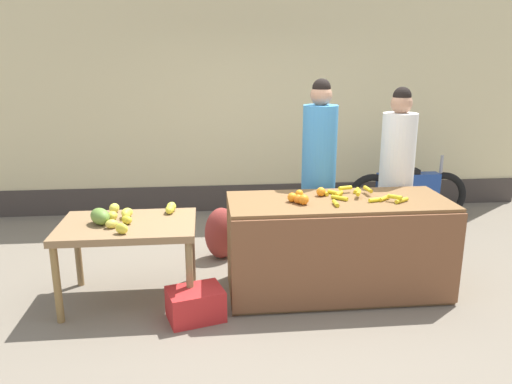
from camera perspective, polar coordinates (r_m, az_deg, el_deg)
ground_plane at (r=4.64m, az=3.37°, el=-11.41°), size 24.00×24.00×0.00m
market_wall_back at (r=6.84m, az=-0.07°, el=11.90°), size 7.68×0.23×3.43m
fruit_stall_counter at (r=4.55m, az=9.34°, el=-6.19°), size 1.95×0.81×0.87m
side_table_wooden at (r=4.39m, az=-14.54°, el=-4.49°), size 1.15×0.78×0.72m
banana_bunch_pile at (r=4.50m, az=11.71°, el=-0.35°), size 0.71×0.52×0.07m
orange_pile at (r=4.33m, az=5.49°, el=-0.52°), size 0.37×0.33×0.09m
mango_papaya_pile at (r=4.41m, az=-15.43°, el=-2.60°), size 0.75×0.70×0.14m
vendor_woman_blue_shirt at (r=4.99m, az=7.22°, el=2.08°), size 0.34×0.34×1.89m
vendor_woman_white_shirt at (r=5.19m, az=15.83°, el=1.65°), size 0.34×0.34×1.81m
parked_motorcycle at (r=6.70m, az=17.03°, el=0.02°), size 1.60×0.18×0.88m
produce_crate at (r=4.18m, az=-6.99°, el=-12.70°), size 0.51×0.43×0.26m
produce_sack at (r=5.28m, az=-4.00°, el=-4.75°), size 0.44×0.40×0.56m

